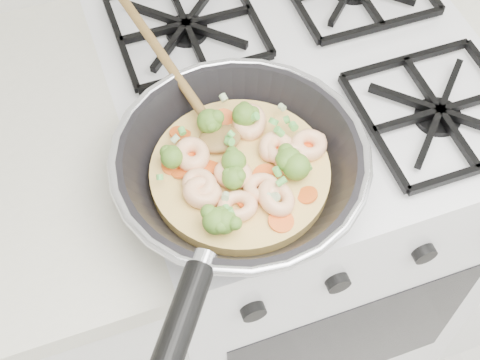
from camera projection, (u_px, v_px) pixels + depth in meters
name	position (u px, v px, depth m)	size (l,w,h in m)	color
stove	(289.00, 216.00, 1.42)	(0.60, 0.60, 0.92)	white
skillet	(239.00, 169.00, 0.87)	(0.39, 0.61, 0.09)	black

